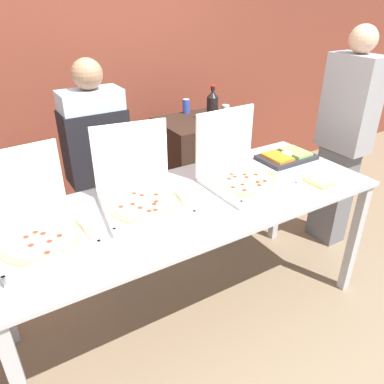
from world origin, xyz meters
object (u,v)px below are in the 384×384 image
paper_plate_front_center (319,183)px  soda_can_colored (186,106)px  pizza_box_far_right (240,172)px  veggie_tray (287,156)px  pizza_box_near_right (141,193)px  soda_can_silver (225,112)px  soda_bottle (212,106)px  pizza_box_far_left (35,227)px  person_guest_plaid (343,139)px  person_server_vest (99,165)px

paper_plate_front_center → soda_can_colored: 1.48m
pizza_box_far_right → veggie_tray: size_ratio=1.16×
pizza_box_near_right → pizza_box_far_right: bearing=2.6°
soda_can_silver → soda_can_colored: size_ratio=1.00×
veggie_tray → soda_bottle: size_ratio=1.36×
pizza_box_far_left → soda_can_silver: pizza_box_far_left is taller
pizza_box_near_right → pizza_box_far_left: (-0.58, -0.05, -0.00)m
paper_plate_front_center → pizza_box_far_left: bearing=169.7°
paper_plate_front_center → soda_can_colored: soda_can_colored is taller
soda_can_colored → person_guest_plaid: person_guest_plaid is taller
pizza_box_far_right → pizza_box_far_left: 1.24m
soda_bottle → person_server_vest: person_server_vest is taller
pizza_box_far_left → person_server_vest: 0.90m
soda_can_silver → person_server_vest: (-1.18, -0.13, -0.17)m
pizza_box_near_right → person_guest_plaid: size_ratio=0.29×
paper_plate_front_center → person_server_vest: bearing=137.7°
pizza_box_far_right → paper_plate_front_center: 0.51m
soda_can_silver → person_guest_plaid: (0.65, -0.73, -0.14)m
paper_plate_front_center → soda_bottle: bearing=91.9°
pizza_box_near_right → soda_bottle: (1.04, 0.81, 0.17)m
soda_can_silver → soda_bottle: bearing=168.4°
pizza_box_near_right → soda_can_colored: pizza_box_near_right is taller
pizza_box_far_left → soda_bottle: (1.62, 0.86, 0.17)m
pizza_box_far_right → person_guest_plaid: 1.15m
pizza_box_far_left → soda_can_silver: bearing=20.3°
veggie_tray → soda_bottle: (-0.15, 0.75, 0.22)m
pizza_box_near_right → paper_plate_front_center: pizza_box_near_right is taller
veggie_tray → person_guest_plaid: person_guest_plaid is taller
person_server_vest → soda_can_colored: bearing=-154.8°
pizza_box_near_right → soda_can_colored: 1.49m
paper_plate_front_center → soda_can_silver: soda_can_silver is taller
soda_can_silver → person_guest_plaid: bearing=-48.3°
veggie_tray → soda_bottle: bearing=101.4°
pizza_box_far_left → person_server_vest: bearing=46.4°
veggie_tray → person_server_vest: person_server_vest is taller
pizza_box_near_right → paper_plate_front_center: bearing=-9.4°
person_server_vest → person_guest_plaid: person_guest_plaid is taller
soda_bottle → soda_can_colored: soda_bottle is taller
person_server_vest → person_guest_plaid: size_ratio=0.91×
pizza_box_near_right → soda_can_colored: size_ratio=4.19×
pizza_box_near_right → person_server_vest: size_ratio=0.32×
soda_can_colored → person_server_vest: bearing=-154.8°
veggie_tray → soda_can_silver: size_ratio=3.27×
person_server_vest → soda_bottle: bearing=-171.7°
pizza_box_far_left → soda_can_silver: size_ratio=3.94×
pizza_box_far_right → paper_plate_front_center: pizza_box_far_right is taller
veggie_tray → person_guest_plaid: bearing=-0.2°
pizza_box_far_left → paper_plate_front_center: (1.66, -0.30, -0.07)m
soda_bottle → soda_can_silver: 0.14m
pizza_box_far_left → soda_can_silver: 1.93m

